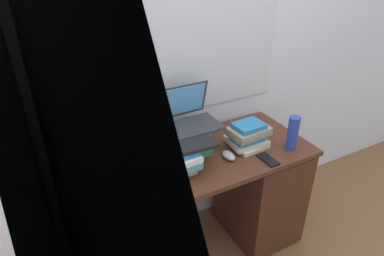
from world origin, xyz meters
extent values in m
plane|color=brown|center=(0.00, 0.00, 0.00)|extent=(6.00, 6.00, 0.00)
cube|color=silver|center=(0.00, 0.35, 1.30)|extent=(6.00, 0.05, 2.60)
cube|color=silver|center=(0.27, 0.31, 1.32)|extent=(0.90, 0.01, 0.80)
cube|color=silver|center=(-0.82, 0.00, 1.30)|extent=(0.05, 6.00, 2.60)
cube|color=#4C2819|center=(0.00, 0.00, 0.75)|extent=(1.36, 0.60, 0.03)
cube|color=#4C2819|center=(-0.67, 0.00, 0.37)|extent=(0.02, 0.55, 0.74)
cube|color=#4C2819|center=(0.67, 0.00, 0.37)|extent=(0.02, 0.55, 0.74)
cube|color=#442416|center=(0.45, -0.03, 0.37)|extent=(0.41, 0.51, 0.70)
cube|color=#338C4C|center=(-0.03, 0.07, 0.78)|extent=(0.20, 0.17, 0.04)
cube|color=orange|center=(-0.03, 0.07, 0.81)|extent=(0.22, 0.19, 0.02)
cube|color=teal|center=(-0.02, 0.07, 0.84)|extent=(0.19, 0.13, 0.04)
cube|color=beige|center=(-0.02, 0.06, 0.88)|extent=(0.18, 0.13, 0.04)
cube|color=gray|center=(-0.01, 0.06, 0.91)|extent=(0.16, 0.12, 0.03)
cube|color=beige|center=(-0.19, -0.08, 0.77)|extent=(0.19, 0.13, 0.02)
cube|color=gray|center=(-0.20, -0.09, 0.80)|extent=(0.18, 0.14, 0.03)
cube|color=teal|center=(-0.19, -0.09, 0.84)|extent=(0.23, 0.17, 0.04)
cube|color=white|center=(-0.19, -0.10, 0.87)|extent=(0.23, 0.18, 0.03)
cube|color=#2672B2|center=(-0.20, -0.08, 0.90)|extent=(0.22, 0.17, 0.03)
cube|color=beige|center=(0.31, -0.05, 0.78)|extent=(0.21, 0.17, 0.02)
cube|color=beige|center=(0.30, -0.03, 0.80)|extent=(0.24, 0.20, 0.03)
cube|color=#2672B2|center=(0.30, -0.03, 0.83)|extent=(0.19, 0.16, 0.03)
cube|color=gray|center=(0.31, -0.04, 0.86)|extent=(0.25, 0.17, 0.02)
cube|color=gray|center=(0.30, -0.05, 0.89)|extent=(0.25, 0.18, 0.03)
cube|color=#2672B2|center=(0.30, -0.05, 0.92)|extent=(0.18, 0.14, 0.03)
cube|color=#2D2D33|center=(-0.02, 0.07, 0.94)|extent=(0.33, 0.22, 0.01)
cube|color=#2D2D33|center=(-0.02, 0.20, 1.05)|extent=(0.33, 0.06, 0.21)
cube|color=#59A5E5|center=(-0.02, 0.20, 1.05)|extent=(0.29, 0.05, 0.18)
cube|color=black|center=(-0.19, -0.08, 0.93)|extent=(0.43, 0.16, 0.02)
ellipsoid|color=#A5A8AD|center=(0.13, -0.09, 0.78)|extent=(0.06, 0.10, 0.04)
cylinder|color=#265999|center=(-0.55, -0.04, 0.81)|extent=(0.08, 0.08, 0.09)
torus|color=#265999|center=(-0.50, -0.04, 0.81)|extent=(0.05, 0.01, 0.05)
cylinder|color=#263FA5|center=(0.52, -0.18, 0.87)|extent=(0.07, 0.07, 0.21)
cube|color=black|center=(0.32, -0.22, 0.77)|extent=(0.07, 0.14, 0.01)
camera|label=1|loc=(-0.83, -1.44, 1.89)|focal=32.06mm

